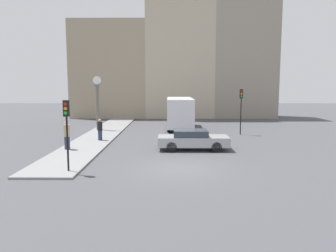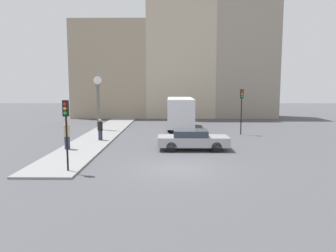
% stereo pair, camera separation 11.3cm
% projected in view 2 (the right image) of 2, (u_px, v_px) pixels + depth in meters
% --- Properties ---
extents(ground_plane, '(120.00, 120.00, 0.00)m').
position_uv_depth(ground_plane, '(177.00, 169.00, 16.42)').
color(ground_plane, '#47474C').
extents(sidewalk_corner, '(2.88, 26.77, 0.11)m').
position_uv_depth(sidewalk_corner, '(103.00, 134.00, 27.78)').
color(sidewalk_corner, gray).
rests_on(sidewalk_corner, ground_plane).
extents(building_row, '(26.04, 5.00, 18.47)m').
position_uv_depth(building_row, '(178.00, 58.00, 42.25)').
color(building_row, gray).
rests_on(building_row, ground_plane).
extents(sedan_car, '(4.52, 1.81, 1.30)m').
position_uv_depth(sedan_car, '(193.00, 139.00, 21.14)').
color(sedan_car, '#9E9EA3').
rests_on(sedan_car, ground_plane).
extents(bus_distant, '(2.39, 7.16, 2.93)m').
position_uv_depth(bus_distant, '(180.00, 111.00, 31.23)').
color(bus_distant, silver).
rests_on(bus_distant, ground_plane).
extents(traffic_light_near, '(0.26, 0.24, 3.36)m').
position_uv_depth(traffic_light_near, '(66.00, 120.00, 15.33)').
color(traffic_light_near, black).
rests_on(traffic_light_near, sidewalk_corner).
extents(traffic_light_far, '(0.26, 0.24, 3.83)m').
position_uv_depth(traffic_light_far, '(242.00, 102.00, 27.37)').
color(traffic_light_far, black).
rests_on(traffic_light_far, ground_plane).
extents(street_clock, '(0.82, 0.38, 4.91)m').
position_uv_depth(street_clock, '(98.00, 103.00, 29.79)').
color(street_clock, '#666056').
rests_on(street_clock, sidewalk_corner).
extents(pedestrian_tan_coat, '(0.40, 0.40, 1.80)m').
position_uv_depth(pedestrian_tan_coat, '(67.00, 135.00, 20.80)').
color(pedestrian_tan_coat, '#2D334C').
rests_on(pedestrian_tan_coat, sidewalk_corner).
extents(pedestrian_black_jacket, '(0.36, 0.36, 1.57)m').
position_uv_depth(pedestrian_black_jacket, '(100.00, 130.00, 24.25)').
color(pedestrian_black_jacket, '#2D334C').
rests_on(pedestrian_black_jacket, sidewalk_corner).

